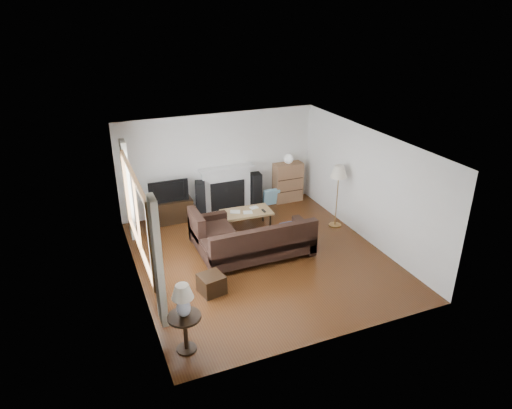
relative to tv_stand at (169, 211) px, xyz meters
name	(u,v)px	position (x,y,z in m)	size (l,w,h in m)	color
room	(262,203)	(1.38, -2.47, 0.97)	(5.10, 5.60, 2.54)	#4B2710
window	(137,213)	(-1.07, -2.67, 1.27)	(0.12, 2.74, 1.54)	#976538
curtain_near	(158,263)	(-1.02, -4.19, 1.12)	(0.10, 0.35, 2.10)	white
curtain_far	(128,191)	(-1.02, -1.15, 1.12)	(0.10, 0.35, 2.10)	white
fireplace	(226,188)	(1.53, 0.17, 0.30)	(1.40, 0.26, 1.15)	white
tv_stand	(169,211)	(0.00, 0.00, 0.00)	(1.10, 0.50, 0.55)	black
television	(168,190)	(0.00, 0.00, 0.55)	(0.94, 0.12, 0.54)	black
speaker_left	(201,198)	(0.82, 0.07, 0.17)	(0.25, 0.29, 0.88)	black
speaker_right	(256,189)	(2.31, 0.08, 0.17)	(0.25, 0.30, 0.89)	black
bookshelf	(288,182)	(3.22, 0.06, 0.25)	(0.76, 0.36, 1.05)	#895F3F
globe_lamp	(288,159)	(3.22, 0.06, 0.90)	(0.25, 0.25, 0.25)	white
sectional_sofa	(258,241)	(1.31, -2.47, 0.13)	(2.49, 1.82, 0.80)	black
coffee_table	(247,220)	(1.59, -1.09, -0.05)	(1.16, 0.63, 0.45)	#9C794A
footstool	(212,284)	(0.05, -3.26, -0.10)	(0.43, 0.43, 0.36)	black
floor_lamp	(337,196)	(3.60, -1.76, 0.48)	(0.39, 0.39, 1.52)	#A47539
side_table	(186,333)	(-0.77, -4.58, 0.04)	(0.51, 0.51, 0.64)	black
table_lamp	(183,301)	(-0.77, -4.58, 0.63)	(0.33, 0.33, 0.54)	silver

